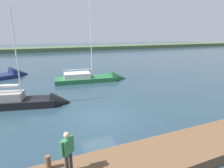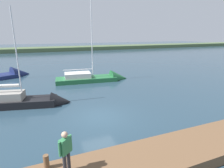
{
  "view_description": "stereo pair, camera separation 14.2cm",
  "coord_description": "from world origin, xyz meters",
  "px_view_note": "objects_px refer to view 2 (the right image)",
  "views": [
    {
      "loc": [
        3.76,
        11.27,
        5.75
      ],
      "look_at": [
        -1.63,
        -1.77,
        1.81
      ],
      "focal_mm": 29.34,
      "sensor_mm": 36.0,
      "label": 1
    },
    {
      "loc": [
        3.63,
        11.33,
        5.75
      ],
      "look_at": [
        -1.63,
        -1.77,
        1.81
      ],
      "focal_mm": 29.34,
      "sensor_mm": 36.0,
      "label": 2
    }
  ],
  "objects_px": {
    "sailboat_outer_mooring": "(29,103)",
    "sailboat_far_right": "(98,79)",
    "person_on_dock": "(66,149)",
    "mooring_post_near": "(46,162)"
  },
  "relations": [
    {
      "from": "sailboat_far_right",
      "to": "person_on_dock",
      "type": "distance_m",
      "value": 16.38
    },
    {
      "from": "sailboat_outer_mooring",
      "to": "sailboat_far_right",
      "type": "height_order",
      "value": "sailboat_far_right"
    },
    {
      "from": "sailboat_outer_mooring",
      "to": "person_on_dock",
      "type": "distance_m",
      "value": 9.66
    },
    {
      "from": "person_on_dock",
      "to": "sailboat_far_right",
      "type": "bearing_deg",
      "value": -59.05
    },
    {
      "from": "mooring_post_near",
      "to": "sailboat_outer_mooring",
      "type": "distance_m",
      "value": 8.96
    },
    {
      "from": "sailboat_far_right",
      "to": "person_on_dock",
      "type": "bearing_deg",
      "value": -105.55
    },
    {
      "from": "sailboat_far_right",
      "to": "sailboat_outer_mooring",
      "type": "bearing_deg",
      "value": -137.19
    },
    {
      "from": "sailboat_outer_mooring",
      "to": "person_on_dock",
      "type": "xyz_separation_m",
      "value": [
        -1.67,
        9.43,
        1.33
      ]
    },
    {
      "from": "mooring_post_near",
      "to": "person_on_dock",
      "type": "relative_size",
      "value": 0.33
    },
    {
      "from": "sailboat_far_right",
      "to": "person_on_dock",
      "type": "height_order",
      "value": "sailboat_far_right"
    }
  ]
}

